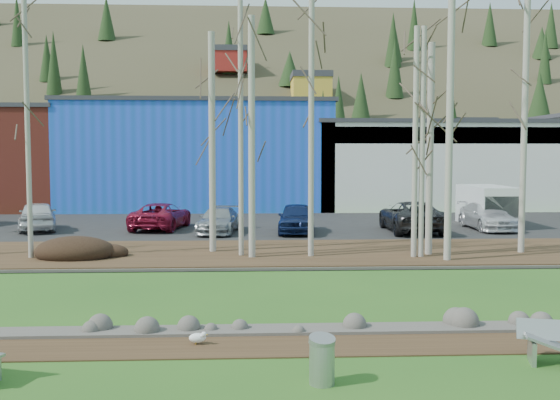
{
  "coord_description": "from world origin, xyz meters",
  "views": [
    {
      "loc": [
        -2.01,
        -11.13,
        4.08
      ],
      "look_at": [
        -0.95,
        11.49,
        2.5
      ],
      "focal_mm": 40.0,
      "sensor_mm": 36.0,
      "label": 1
    }
  ],
  "objects": [
    {
      "name": "ground",
      "position": [
        0.0,
        0.0,
        0.0
      ],
      "size": [
        200.0,
        200.0,
        0.0
      ],
      "primitive_type": "plane",
      "color": "#28551B",
      "rests_on": "ground"
    },
    {
      "name": "dirt_strip",
      "position": [
        0.0,
        2.1,
        0.01
      ],
      "size": [
        80.0,
        1.8,
        0.03
      ],
      "primitive_type": "cube",
      "color": "#382616",
      "rests_on": "ground"
    },
    {
      "name": "near_bank_rocks",
      "position": [
        0.0,
        3.1,
        0.0
      ],
      "size": [
        80.0,
        0.8,
        0.5
      ],
      "primitive_type": null,
      "color": "#47423D",
      "rests_on": "ground"
    },
    {
      "name": "river",
      "position": [
        0.0,
        7.2,
        0.0
      ],
      "size": [
        80.0,
        8.0,
        0.9
      ],
      "primitive_type": null,
      "color": "black",
      "rests_on": "ground"
    },
    {
      "name": "far_bank_rocks",
      "position": [
        0.0,
        11.3,
        0.0
      ],
      "size": [
        80.0,
        0.8,
        0.46
      ],
      "primitive_type": null,
      "color": "#47423D",
      "rests_on": "ground"
    },
    {
      "name": "far_bank",
      "position": [
        0.0,
        14.5,
        0.07
      ],
      "size": [
        80.0,
        7.0,
        0.15
      ],
      "primitive_type": "cube",
      "color": "#382616",
      "rests_on": "ground"
    },
    {
      "name": "parking_lot",
      "position": [
        0.0,
        25.0,
        0.07
      ],
      "size": [
        80.0,
        14.0,
        0.14
      ],
      "primitive_type": "cube",
      "color": "black",
      "rests_on": "ground"
    },
    {
      "name": "building_blue",
      "position": [
        -6.0,
        39.0,
        4.16
      ],
      "size": [
        20.4,
        12.24,
        8.3
      ],
      "color": "blue",
      "rests_on": "ground"
    },
    {
      "name": "building_white",
      "position": [
        12.0,
        38.98,
        3.41
      ],
      "size": [
        18.36,
        12.24,
        6.8
      ],
      "color": "silver",
      "rests_on": "ground"
    },
    {
      "name": "hillside",
      "position": [
        0.0,
        84.0,
        17.5
      ],
      "size": [
        160.0,
        72.0,
        35.0
      ],
      "primitive_type": null,
      "color": "#312F1C",
      "rests_on": "ground"
    },
    {
      "name": "litter_bin",
      "position": [
        -0.75,
        -0.24,
        0.4
      ],
      "size": [
        0.57,
        0.57,
        0.8
      ],
      "primitive_type": "cylinder",
      "rotation": [
        0.0,
        0.0,
        0.27
      ],
      "color": "#A3A6A8",
      "rests_on": "ground"
    },
    {
      "name": "seagull",
      "position": [
        -3.17,
        2.16,
        0.18
      ],
      "size": [
        0.43,
        0.22,
        0.32
      ],
      "rotation": [
        0.0,
        0.0,
        -0.39
      ],
      "color": "gold",
      "rests_on": "ground"
    },
    {
      "name": "dirt_mound",
      "position": [
        -8.89,
        13.35,
        0.45
      ],
      "size": [
        3.09,
        2.18,
        0.61
      ],
      "primitive_type": "ellipsoid",
      "color": "black",
      "rests_on": "far_bank"
    },
    {
      "name": "birch_1",
      "position": [
        -10.58,
        13.37,
        5.56
      ],
      "size": [
        0.19,
        0.19,
        10.81
      ],
      "color": "beige",
      "rests_on": "far_bank"
    },
    {
      "name": "birch_2",
      "position": [
        -3.59,
        14.69,
        4.65
      ],
      "size": [
        0.27,
        0.27,
        9.0
      ],
      "color": "beige",
      "rests_on": "far_bank"
    },
    {
      "name": "birch_3",
      "position": [
        -2.4,
        13.61,
        5.85
      ],
      "size": [
        0.2,
        0.2,
        11.4
      ],
      "color": "beige",
      "rests_on": "far_bank"
    },
    {
      "name": "birch_4",
      "position": [
        -1.97,
        13.11,
        4.81
      ],
      "size": [
        0.26,
        0.26,
        9.31
      ],
      "color": "beige",
      "rests_on": "far_bank"
    },
    {
      "name": "birch_5",
      "position": [
        0.36,
        13.27,
        5.25
      ],
      "size": [
        0.23,
        0.23,
        10.2
      ],
      "color": "beige",
      "rests_on": "far_bank"
    },
    {
      "name": "birch_6",
      "position": [
        4.39,
        12.91,
        4.62
      ],
      "size": [
        0.21,
        0.21,
        8.94
      ],
      "color": "beige",
      "rests_on": "far_bank"
    },
    {
      "name": "birch_7",
      "position": [
        5.46,
        12.08,
        5.95
      ],
      "size": [
        0.27,
        0.27,
        11.6
      ],
      "color": "beige",
      "rests_on": "far_bank"
    },
    {
      "name": "birch_8",
      "position": [
        5.15,
        13.51,
        4.36
      ],
      "size": [
        0.28,
        0.28,
        8.43
      ],
      "color": "beige",
      "rests_on": "far_bank"
    },
    {
      "name": "birch_9",
      "position": [
        9.11,
        13.82,
        6.08
      ],
      "size": [
        0.25,
        0.25,
        11.87
      ],
      "color": "beige",
      "rests_on": "far_bank"
    },
    {
      "name": "birch_10",
      "position": [
        4.66,
        12.91,
        4.62
      ],
      "size": [
        0.21,
        0.21,
        8.94
      ],
      "color": "beige",
      "rests_on": "far_bank"
    },
    {
      "name": "car_0",
      "position": [
        -13.38,
        22.5,
        0.93
      ],
      "size": [
        3.16,
        4.97,
        1.58
      ],
      "primitive_type": "imported",
      "rotation": [
        0.0,
        0.0,
        3.45
      ],
      "color": "silver",
      "rests_on": "parking_lot"
    },
    {
      "name": "car_1",
      "position": [
        -6.9,
        22.9,
        0.85
      ],
      "size": [
        3.11,
        5.43,
        1.43
      ],
      "primitive_type": "imported",
      "rotation": [
        0.0,
        0.0,
        2.99
      ],
      "color": "maroon",
      "rests_on": "parking_lot"
    },
    {
      "name": "car_2",
      "position": [
        -3.67,
        21.03,
        0.79
      ],
      "size": [
        2.33,
        4.66,
        1.3
      ],
      "primitive_type": "imported",
      "rotation": [
        0.0,
        0.0,
        -0.12
      ],
      "color": "gray",
      "rests_on": "parking_lot"
    },
    {
      "name": "car_3",
      "position": [
        0.34,
        20.87,
        0.91
      ],
      "size": [
        2.19,
        4.65,
        1.54
      ],
      "primitive_type": "imported",
      "rotation": [
        0.0,
        0.0,
        -0.08
      ],
      "color": "#13224E",
      "rests_on": "parking_lot"
    },
    {
      "name": "car_4",
      "position": [
        6.43,
        21.05,
        0.94
      ],
      "size": [
        2.78,
        5.82,
        1.6
      ],
      "primitive_type": "imported",
      "rotation": [
        0.0,
        0.0,
        3.12
      ],
      "color": "#252528",
      "rests_on": "parking_lot"
    },
    {
      "name": "car_5",
      "position": [
        10.79,
        21.91,
        0.85
      ],
      "size": [
        1.99,
        4.9,
        1.42
      ],
      "primitive_type": "imported",
      "rotation": [
        0.0,
        0.0,
        0.0
      ],
      "color": "silver",
      "rests_on": "parking_lot"
    },
    {
      "name": "van_white",
      "position": [
        11.51,
        23.55,
        1.27
      ],
      "size": [
        2.35,
        5.25,
        2.26
      ],
      "rotation": [
        0.0,
        0.0,
        -0.04
      ],
      "color": "white",
      "rests_on": "parking_lot"
    }
  ]
}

